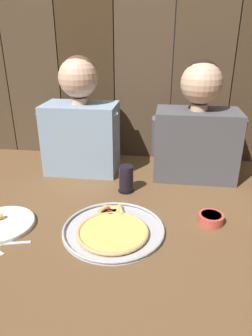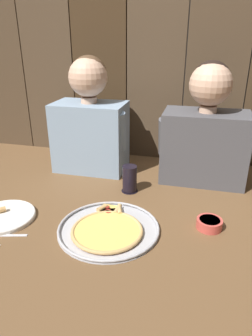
{
  "view_description": "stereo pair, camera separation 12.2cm",
  "coord_description": "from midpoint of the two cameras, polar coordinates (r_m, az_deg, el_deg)",
  "views": [
    {
      "loc": [
        0.14,
        -1.01,
        0.67
      ],
      "look_at": [
        -0.01,
        0.1,
        0.18
      ],
      "focal_mm": 32.63,
      "sensor_mm": 36.0,
      "label": 1
    },
    {
      "loc": [
        0.26,
        -0.98,
        0.67
      ],
      "look_at": [
        -0.01,
        0.1,
        0.18
      ],
      "focal_mm": 32.63,
      "sensor_mm": 36.0,
      "label": 2
    }
  ],
  "objects": [
    {
      "name": "dinner_plate",
      "position": [
        1.29,
        -19.44,
        -8.58
      ],
      "size": [
        0.25,
        0.25,
        0.03
      ],
      "color": "white",
      "rests_on": "ground"
    },
    {
      "name": "diner_right",
      "position": [
        1.51,
        16.94,
        6.75
      ],
      "size": [
        0.43,
        0.23,
        0.57
      ],
      "color": "#4C4C51",
      "rests_on": "ground"
    },
    {
      "name": "table_spoon",
      "position": [
        1.19,
        -19.63,
        -11.79
      ],
      "size": [
        0.14,
        0.06,
        0.01
      ],
      "color": "silver",
      "rests_on": "ground"
    },
    {
      "name": "ground_plane",
      "position": [
        1.21,
        2.19,
        -9.77
      ],
      "size": [
        3.2,
        3.2,
        0.0
      ],
      "primitive_type": "plane",
      "color": "brown"
    },
    {
      "name": "wooden_backdrop_wall",
      "position": [
        1.72,
        7.94,
        23.01
      ],
      "size": [
        2.19,
        0.03,
        1.31
      ],
      "color": "#493726",
      "rests_on": "ground"
    },
    {
      "name": "drinking_glass",
      "position": [
        1.4,
        3.18,
        -2.12
      ],
      "size": [
        0.08,
        0.08,
        0.13
      ],
      "color": "black",
      "rests_on": "ground"
    },
    {
      "name": "pizza_tray",
      "position": [
        1.15,
        -0.27,
        -11.32
      ],
      "size": [
        0.38,
        0.38,
        0.03
      ],
      "color": "#B2B2B7",
      "rests_on": "ground"
    },
    {
      "name": "dipping_bowl",
      "position": [
        1.22,
        18.15,
        -9.86
      ],
      "size": [
        0.1,
        0.1,
        0.04
      ],
      "color": "#CC4C42",
      "rests_on": "ground"
    },
    {
      "name": "diner_left",
      "position": [
        1.58,
        -4.56,
        8.84
      ],
      "size": [
        0.4,
        0.23,
        0.58
      ],
      "color": "#849EB7",
      "rests_on": "ground"
    }
  ]
}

